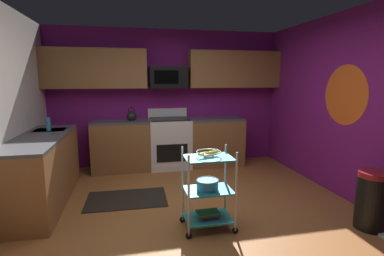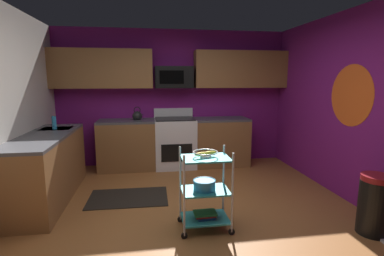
{
  "view_description": "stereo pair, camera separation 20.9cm",
  "coord_description": "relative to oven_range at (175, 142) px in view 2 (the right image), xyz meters",
  "views": [
    {
      "loc": [
        -0.72,
        -3.32,
        1.68
      ],
      "look_at": [
        0.05,
        0.3,
        1.05
      ],
      "focal_mm": 27.46,
      "sensor_mm": 36.0,
      "label": 1
    },
    {
      "loc": [
        -0.51,
        -3.36,
        1.68
      ],
      "look_at": [
        0.05,
        0.3,
        1.05
      ],
      "focal_mm": 27.46,
      "sensor_mm": 36.0,
      "label": 2
    }
  ],
  "objects": [
    {
      "name": "floor",
      "position": [
        -0.0,
        -2.1,
        -0.5
      ],
      "size": [
        4.4,
        4.8,
        0.04
      ],
      "primitive_type": "cube",
      "color": "#995B2D",
      "rests_on": "ground"
    },
    {
      "name": "wall_back",
      "position": [
        -0.0,
        0.33,
        0.82
      ],
      "size": [
        4.52,
        0.06,
        2.6
      ],
      "primitive_type": "cube",
      "color": "#751970",
      "rests_on": "ground"
    },
    {
      "name": "wall_right",
      "position": [
        2.23,
        -2.1,
        0.82
      ],
      "size": [
        0.06,
        4.8,
        2.6
      ],
      "primitive_type": "cube",
      "color": "#751970",
      "rests_on": "ground"
    },
    {
      "name": "wall_flower_decal",
      "position": [
        2.19,
        -1.88,
        0.97
      ],
      "size": [
        0.0,
        0.83,
        0.83
      ],
      "primitive_type": "cylinder",
      "rotation": [
        0.0,
        1.57,
        0.0
      ],
      "color": "#E5591E"
    },
    {
      "name": "counter_run",
      "position": [
        -0.8,
        -0.54,
        -0.01
      ],
      "size": [
        3.61,
        2.58,
        0.92
      ],
      "color": "brown",
      "rests_on": "ground"
    },
    {
      "name": "oven_range",
      "position": [
        0.0,
        0.0,
        0.0
      ],
      "size": [
        0.76,
        0.65,
        1.1
      ],
      "color": "white",
      "rests_on": "ground"
    },
    {
      "name": "upper_cabinets",
      "position": [
        -0.01,
        0.13,
        1.37
      ],
      "size": [
        4.4,
        0.33,
        0.7
      ],
      "color": "brown"
    },
    {
      "name": "microwave",
      "position": [
        -0.0,
        0.1,
        1.22
      ],
      "size": [
        0.7,
        0.39,
        0.4
      ],
      "color": "black"
    },
    {
      "name": "rolling_cart",
      "position": [
        0.1,
        -2.43,
        -0.03
      ],
      "size": [
        0.59,
        0.39,
        0.91
      ],
      "color": "silver",
      "rests_on": "ground"
    },
    {
      "name": "fruit_bowl",
      "position": [
        0.1,
        -2.43,
        0.4
      ],
      "size": [
        0.27,
        0.27,
        0.07
      ],
      "color": "silver",
      "rests_on": "rolling_cart"
    },
    {
      "name": "mixing_bowl_large",
      "position": [
        0.09,
        -2.43,
        0.04
      ],
      "size": [
        0.25,
        0.25,
        0.11
      ],
      "color": "#338CBF",
      "rests_on": "rolling_cart"
    },
    {
      "name": "book_stack",
      "position": [
        0.1,
        -2.43,
        -0.31
      ],
      "size": [
        0.25,
        0.19,
        0.07
      ],
      "color": "#1E4C8C",
      "rests_on": "rolling_cart"
    },
    {
      "name": "kettle",
      "position": [
        -0.7,
        -0.0,
        0.52
      ],
      "size": [
        0.21,
        0.18,
        0.26
      ],
      "color": "black",
      "rests_on": "counter_run"
    },
    {
      "name": "dish_soap_bottle",
      "position": [
        -1.9,
        -0.85,
        0.54
      ],
      "size": [
        0.06,
        0.06,
        0.2
      ],
      "primitive_type": "cylinder",
      "color": "#2D8CBF",
      "rests_on": "counter_run"
    },
    {
      "name": "trash_can",
      "position": [
        1.9,
        -2.81,
        -0.15
      ],
      "size": [
        0.34,
        0.42,
        0.66
      ],
      "color": "black",
      "rests_on": "ground"
    },
    {
      "name": "floor_rug",
      "position": [
        -0.81,
        -1.43,
        -0.47
      ],
      "size": [
        1.12,
        0.72,
        0.01
      ],
      "primitive_type": "cube",
      "rotation": [
        0.0,
        0.0,
        -0.02
      ],
      "color": "black",
      "rests_on": "ground"
    }
  ]
}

